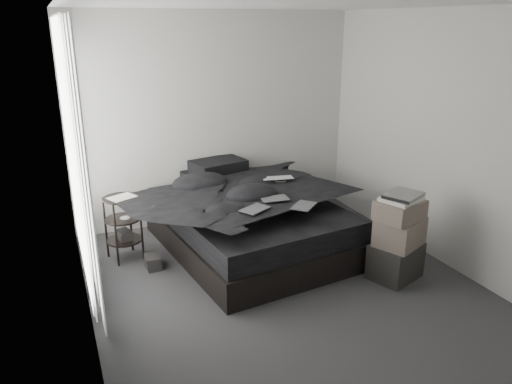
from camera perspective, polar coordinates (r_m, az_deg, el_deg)
name	(u,v)px	position (r m, az deg, el deg)	size (l,w,h in m)	color
floor	(288,290)	(4.92, 3.67, -11.11)	(3.60, 4.20, 0.01)	#363638
ceiling	(295,3)	(4.27, 4.45, 20.74)	(3.60, 4.20, 0.01)	white
wall_back	(216,119)	(6.32, -4.61, 8.27)	(3.60, 0.01, 2.60)	silver
wall_front	(473,259)	(2.82, 23.59, -7.03)	(3.60, 0.01, 2.60)	silver
wall_left	(76,185)	(3.98, -19.85, 0.81)	(0.01, 4.20, 2.60)	silver
wall_right	(450,142)	(5.45, 21.27, 5.33)	(0.01, 4.20, 2.60)	silver
window_left	(71,151)	(4.83, -20.40, 4.45)	(0.02, 2.00, 2.30)	white
curtain_left	(78,158)	(4.85, -19.72, 3.72)	(0.06, 2.12, 2.48)	white
bed	(250,236)	(5.69, -0.71, -5.02)	(1.70, 2.24, 0.30)	black
mattress	(250,213)	(5.59, -0.72, -2.47)	(1.63, 2.17, 0.24)	black
duvet	(252,194)	(5.45, -0.46, -0.21)	(1.65, 1.91, 0.26)	black
pillow_lower	(212,178)	(6.23, -5.03, 1.66)	(0.67, 0.46, 0.15)	black
pillow_upper	(218,166)	(6.20, -4.35, 3.00)	(0.63, 0.43, 0.14)	black
laptop	(279,173)	(5.70, 2.64, 2.15)	(0.36, 0.23, 0.03)	silver
comic_a	(255,201)	(4.84, -0.14, -1.05)	(0.28, 0.18, 0.01)	black
comic_b	(275,190)	(5.12, 2.14, 0.17)	(0.28, 0.18, 0.01)	black
comic_c	(304,197)	(4.94, 5.52, -0.55)	(0.28, 0.18, 0.01)	black
side_stand	(124,229)	(5.57, -14.90, -4.06)	(0.38, 0.38, 0.69)	black
papers	(122,198)	(5.44, -15.08, -0.63)	(0.27, 0.20, 0.01)	white
floor_books	(153,261)	(5.39, -11.71, -7.76)	(0.15, 0.22, 0.15)	black
box_lower	(395,261)	(5.25, 15.63, -7.59)	(0.49, 0.38, 0.36)	black
box_mid	(400,232)	(5.12, 16.10, -4.40)	(0.46, 0.36, 0.28)	#6A5C54
box_upper	(400,210)	(5.03, 16.11, -1.99)	(0.43, 0.35, 0.19)	#6A5C54
art_book_white	(401,199)	(5.00, 16.29, -0.74)	(0.37, 0.30, 0.04)	silver
art_book_snake	(403,195)	(4.99, 16.50, -0.36)	(0.36, 0.29, 0.03)	silver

